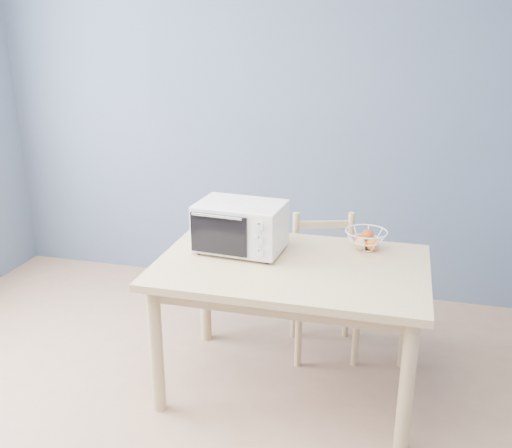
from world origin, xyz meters
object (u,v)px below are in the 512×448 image
(toaster_oven, at_px, (237,226))
(dining_chair, at_px, (324,286))
(dining_table, at_px, (291,281))
(fruit_basket, at_px, (366,239))

(toaster_oven, relative_size, dining_chair, 0.57)
(dining_table, bearing_deg, toaster_oven, 162.08)
(fruit_basket, xyz_separation_m, dining_chair, (-0.24, 0.16, -0.39))
(toaster_oven, xyz_separation_m, dining_chair, (0.44, 0.36, -0.48))
(fruit_basket, height_order, dining_chair, fruit_basket)
(toaster_oven, bearing_deg, dining_chair, 43.86)
(toaster_oven, xyz_separation_m, fruit_basket, (0.68, 0.20, -0.09))
(dining_table, xyz_separation_m, dining_chair, (0.12, 0.46, -0.23))
(fruit_basket, bearing_deg, toaster_oven, -163.95)
(dining_table, height_order, toaster_oven, toaster_oven)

